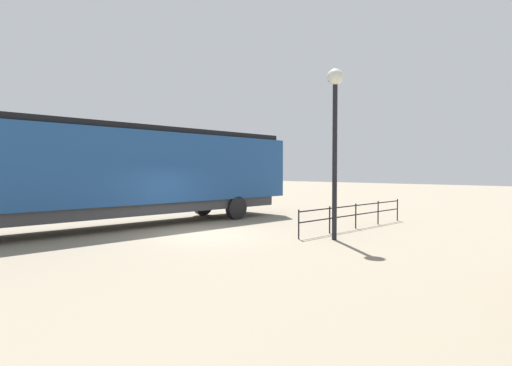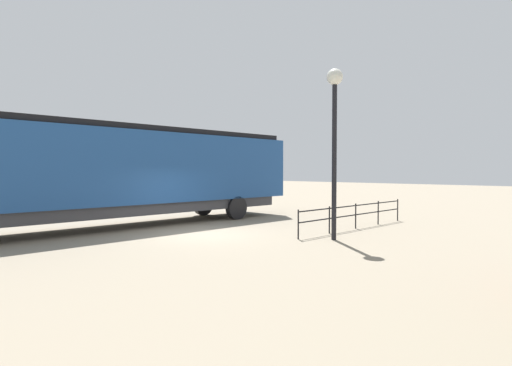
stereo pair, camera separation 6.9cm
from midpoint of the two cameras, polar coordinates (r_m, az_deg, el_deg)
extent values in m
plane|color=gray|center=(14.97, -7.47, -7.16)|extent=(120.00, 120.00, 0.00)
cube|color=navy|center=(17.15, -19.82, 2.08)|extent=(2.91, 17.54, 2.89)
cube|color=black|center=(21.37, -1.35, 0.93)|extent=(2.79, 2.65, 2.02)
cube|color=black|center=(17.24, -19.87, 7.28)|extent=(2.62, 16.84, 0.24)
cube|color=#38383D|center=(17.22, -19.76, -3.48)|extent=(2.62, 16.14, 0.45)
cylinder|color=black|center=(21.25, -7.38, -3.03)|extent=(0.30, 1.10, 1.10)
cylinder|color=black|center=(19.25, -2.67, -3.51)|extent=(0.30, 1.10, 1.10)
cylinder|color=black|center=(13.73, 11.09, 3.02)|extent=(0.16, 0.16, 5.25)
sphere|color=silver|center=(14.08, 11.16, 14.43)|extent=(0.54, 0.54, 0.54)
cube|color=black|center=(16.66, 13.97, -3.09)|extent=(0.04, 7.17, 0.04)
cube|color=black|center=(16.69, 13.96, -4.36)|extent=(0.04, 7.17, 0.04)
cylinder|color=black|center=(13.79, 6.10, -5.81)|extent=(0.05, 0.05, 1.00)
cylinder|color=black|center=(15.21, 10.41, -5.12)|extent=(0.05, 0.05, 1.00)
cylinder|color=black|center=(16.70, 13.95, -4.53)|extent=(0.05, 0.05, 1.00)
cylinder|color=black|center=(18.24, 16.91, -4.03)|extent=(0.05, 0.05, 1.00)
cylinder|color=black|center=(19.83, 19.39, -3.59)|extent=(0.05, 0.05, 1.00)
camera|label=1|loc=(0.03, -89.89, 0.00)|focal=28.45mm
camera|label=2|loc=(0.03, 90.11, 0.00)|focal=28.45mm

